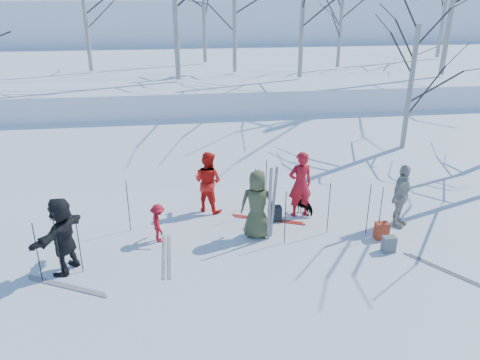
{
  "coord_description": "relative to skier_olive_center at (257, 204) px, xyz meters",
  "views": [
    {
      "loc": [
        -1.43,
        -9.0,
        5.62
      ],
      "look_at": [
        0.0,
        1.5,
        1.3
      ],
      "focal_mm": 35.0,
      "sensor_mm": 36.0,
      "label": 1
    }
  ],
  "objects": [
    {
      "name": "ground",
      "position": [
        -0.35,
        -0.99,
        -0.85
      ],
      "size": [
        120.0,
        120.0,
        0.0
      ],
      "primitive_type": "plane",
      "color": "white",
      "rests_on": "ground"
    },
    {
      "name": "snow_ramp",
      "position": [
        -0.35,
        6.01,
        -0.7
      ],
      "size": [
        70.0,
        9.49,
        4.12
      ],
      "primitive_type": "cube",
      "rotation": [
        0.3,
        0.0,
        0.0
      ],
      "color": "white",
      "rests_on": "ground"
    },
    {
      "name": "snow_plateau",
      "position": [
        -0.35,
        16.01,
        0.15
      ],
      "size": [
        70.0,
        18.0,
        2.2
      ],
      "primitive_type": "cube",
      "color": "white",
      "rests_on": "ground"
    },
    {
      "name": "far_hill",
      "position": [
        -0.35,
        37.01,
        1.15
      ],
      "size": [
        90.0,
        30.0,
        6.0
      ],
      "primitive_type": "cube",
      "color": "white",
      "rests_on": "ground"
    },
    {
      "name": "skier_olive_center",
      "position": [
        0.0,
        0.0,
        0.0
      ],
      "size": [
        0.94,
        0.73,
        1.71
      ],
      "primitive_type": "imported",
      "rotation": [
        0.0,
        0.0,
        2.89
      ],
      "color": "#41482B",
      "rests_on": "ground"
    },
    {
      "name": "skier_red_north",
      "position": [
        1.31,
        0.98,
        0.04
      ],
      "size": [
        0.7,
        0.5,
        1.79
      ],
      "primitive_type": "imported",
      "rotation": [
        0.0,
        0.0,
        3.26
      ],
      "color": "#B4101C",
      "rests_on": "ground"
    },
    {
      "name": "skier_redor_behind",
      "position": [
        -1.07,
        1.62,
        -0.01
      ],
      "size": [
        1.03,
        1.0,
        1.68
      ],
      "primitive_type": "imported",
      "rotation": [
        0.0,
        0.0,
        2.5
      ],
      "color": "red",
      "rests_on": "ground"
    },
    {
      "name": "skier_red_seated",
      "position": [
        -2.37,
        0.08,
        -0.38
      ],
      "size": [
        0.47,
        0.67,
        0.95
      ],
      "primitive_type": "imported",
      "rotation": [
        0.0,
        0.0,
        1.77
      ],
      "color": "#B4101C",
      "rests_on": "ground"
    },
    {
      "name": "skier_cream_east",
      "position": [
        3.67,
        0.06,
        -0.03
      ],
      "size": [
        0.98,
        0.95,
        1.64
      ],
      "primitive_type": "imported",
      "rotation": [
        0.0,
        0.0,
        0.74
      ],
      "color": "beige",
      "rests_on": "ground"
    },
    {
      "name": "skier_grey_west",
      "position": [
        -4.3,
        -0.94,
        -0.0
      ],
      "size": [
        1.12,
        1.65,
        1.7
      ],
      "primitive_type": "imported",
      "rotation": [
        0.0,
        0.0,
        4.28
      ],
      "color": "black",
      "rests_on": "ground"
    },
    {
      "name": "dog",
      "position": [
        1.49,
        1.04,
        -0.61
      ],
      "size": [
        0.59,
        0.62,
        0.49
      ],
      "primitive_type": "imported",
      "rotation": [
        0.0,
        0.0,
        3.86
      ],
      "color": "black",
      "rests_on": "ground"
    },
    {
      "name": "upright_ski_left",
      "position": [
        0.25,
        -0.26,
        0.1
      ],
      "size": [
        0.08,
        0.16,
        1.9
      ],
      "primitive_type": "cube",
      "rotation": [
        0.07,
        0.0,
        0.08
      ],
      "color": "silver",
      "rests_on": "ground"
    },
    {
      "name": "upright_ski_right",
      "position": [
        0.36,
        -0.18,
        0.1
      ],
      "size": [
        0.14,
        0.23,
        1.89
      ],
      "primitive_type": "cube",
      "rotation": [
        0.1,
        0.0,
        0.37
      ],
      "color": "silver",
      "rests_on": "ground"
    },
    {
      "name": "ski_pair_a",
      "position": [
        0.44,
        0.8,
        -0.84
      ],
      "size": [
        1.53,
        2.04,
        0.02
      ],
      "primitive_type": null,
      "rotation": [
        0.0,
        0.0,
        1.18
      ],
      "color": "red",
      "rests_on": "ground"
    },
    {
      "name": "ski_pair_b",
      "position": [
        3.79,
        -2.1,
        -0.84
      ],
      "size": [
        1.94,
        2.08,
        0.02
      ],
      "primitive_type": null,
      "rotation": [
        0.0,
        0.0,
        0.58
      ],
      "color": "silver",
      "rests_on": "ground"
    },
    {
      "name": "ski_pair_c",
      "position": [
        -2.19,
        -0.66,
        -0.84
      ],
      "size": [
        0.24,
        1.9,
        0.02
      ],
      "primitive_type": null,
      "rotation": [
        0.0,
        0.0,
        0.01
      ],
      "color": "silver",
      "rests_on": "ground"
    },
    {
      "name": "ski_pair_d",
      "position": [
        -4.21,
        -1.58,
        -0.84
      ],
      "size": [
        1.75,
        2.06,
        0.02
      ],
      "primitive_type": null,
      "rotation": [
        0.0,
        0.0,
        1.09
      ],
      "color": "silver",
      "rests_on": "ground"
    },
    {
      "name": "ski_pole_a",
      "position": [
        -3.11,
        0.71,
        -0.18
      ],
      "size": [
        0.02,
        0.02,
        1.34
      ],
      "primitive_type": "cylinder",
      "color": "black",
      "rests_on": "ground"
    },
    {
      "name": "ski_pole_b",
      "position": [
        2.9,
        -0.5,
        -0.18
      ],
      "size": [
        0.02,
        0.02,
        1.34
      ],
      "primitive_type": "cylinder",
      "color": "black",
      "rests_on": "ground"
    },
    {
      "name": "ski_pole_c",
      "position": [
        2.7,
        -0.26,
        -0.18
      ],
      "size": [
        0.02,
        0.02,
        1.34
      ],
      "primitive_type": "cylinder",
      "color": "black",
      "rests_on": "ground"
    },
    {
      "name": "ski_pole_d",
      "position": [
        0.6,
        -0.42,
        -0.18
      ],
      "size": [
        0.02,
        0.02,
        1.34
      ],
      "primitive_type": "cylinder",
      "color": "black",
      "rests_on": "ground"
    },
    {
      "name": "ski_pole_e",
      "position": [
        -4.36,
        -1.21,
        -0.18
      ],
      "size": [
        0.02,
        0.02,
        1.34
      ],
      "primitive_type": "cylinder",
      "color": "black",
      "rests_on": "ground"
    },
    {
      "name": "ski_pole_f",
      "position": [
        0.55,
        1.75,
        -0.18
      ],
      "size": [
        0.02,
        0.02,
        1.34
      ],
      "primitive_type": "cylinder",
      "color": "black",
      "rests_on": "ground"
    },
    {
      "name": "ski_pole_g",
      "position": [
        -4.76,
        -1.27,
        -0.18
      ],
      "size": [
        0.02,
        0.02,
        1.34
      ],
      "primitive_type": "cylinder",
      "color": "black",
      "rests_on": "ground"
    },
    {
      "name": "ski_pole_h",
      "position": [
        1.76,
        -0.09,
        -0.18
      ],
      "size": [
        0.02,
        0.02,
        1.34
      ],
      "primitive_type": "cylinder",
      "color": "black",
      "rests_on": "ground"
    },
    {
      "name": "ski_pole_i",
      "position": [
        0.13,
        1.11,
        -0.18
      ],
      "size": [
        0.02,
        0.02,
        1.34
      ],
      "primitive_type": "cylinder",
      "color": "black",
      "rests_on": "ground"
    },
    {
      "name": "ski_pole_j",
      "position": [
        -3.97,
        -1.05,
        -0.18
      ],
      "size": [
        0.02,
        0.02,
        1.34
      ],
      "primitive_type": "cylinder",
      "color": "black",
      "rests_on": "ground"
    },
    {
      "name": "backpack_red",
      "position": [
        2.98,
        -0.53,
        -0.64
      ],
      "size": [
        0.32,
        0.22,
        0.42
      ],
      "primitive_type": "cube",
      "color": "#B5361B",
      "rests_on": "ground"
    },
    {
      "name": "backpack_grey",
      "position": [
        2.89,
        -1.14,
        -0.66
      ],
      "size": [
        0.3,
        0.2,
        0.38
      ],
      "primitive_type": "cube",
      "color": "slate",
      "rests_on": "ground"
    },
    {
      "name": "backpack_dark",
      "position": [
        0.6,
        0.75,
        -0.65
      ],
      "size": [
        0.34,
        0.24,
        0.4
      ],
      "primitive_type": "cube",
      "color": "black",
      "rests_on": "ground"
    },
    {
      "name": "birch_plateau_a",
      "position": [
        3.41,
        9.43,
        4.24
      ],
      "size": [
        4.65,
        4.65,
        5.78
      ],
      "primitive_type": null,
      "color": "silver",
      "rests_on": "snow_plateau"
    },
    {
      "name": "birch_plateau_c",
      "position": [
        5.9,
        11.88,
        3.33
      ],
      "size": [
        3.37,
        3.37,
        3.96
      ],
      "primitive_type": null,
      "color": "silver",
      "rests_on": "snow_plateau"
    },
    {
      "name": "birch_plateau_f",
      "position": [
        -5.57,
        12.31,
        3.92
      ],
      "size": [
        4.2,
        4.2,
        5.14
      ],
      "primitive_type": null,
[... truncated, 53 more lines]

